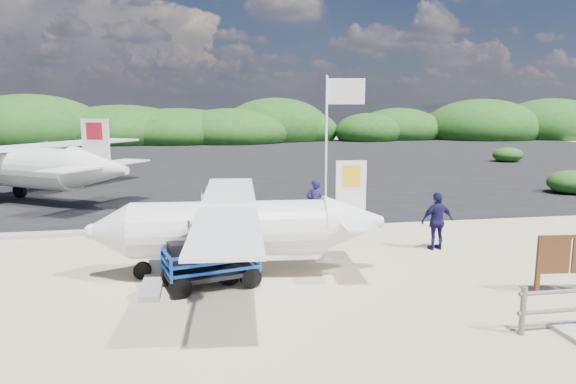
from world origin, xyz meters
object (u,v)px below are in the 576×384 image
baggage_cart (211,287)px  flagpole (325,260)px  signboard (568,293)px  crew_a (315,204)px  aircraft_large (419,160)px  crew_c (437,221)px  crew_b (232,233)px  aircraft_small (165,159)px

baggage_cart → flagpole: size_ratio=0.46×
baggage_cart → signboard: size_ratio=1.37×
crew_a → aircraft_large: (14.51, 23.27, -0.94)m
flagpole → crew_c: flagpole is taller
baggage_cart → crew_b: crew_b is taller
crew_b → aircraft_large: (17.81, 26.39, -0.74)m
aircraft_small → flagpole: bearing=105.9°
flagpole → crew_b: (-2.70, 0.85, 0.74)m
signboard → aircraft_large: aircraft_large is taller
crew_c → aircraft_small: bearing=-75.9°
crew_b → crew_c: crew_c is taller
baggage_cart → crew_b: size_ratio=1.69×
signboard → aircraft_large: 32.48m
signboard → crew_c: (-1.41, 4.22, 0.93)m
signboard → crew_a: bearing=126.8°
aircraft_large → aircraft_small: 22.27m
crew_a → signboard: bearing=126.7°
flagpole → signboard: 6.37m
signboard → crew_c: 4.54m
signboard → crew_c: size_ratio=0.98×
crew_a → crew_b: bearing=49.1°
crew_a → flagpole: bearing=87.1°
signboard → crew_b: crew_b is taller
baggage_cart → flagpole: (3.39, 1.73, 0.00)m
crew_c → aircraft_small: crew_c is taller
crew_b → signboard: bearing=147.8°
flagpole → crew_a: 4.13m
aircraft_large → crew_c: bearing=99.9°
signboard → baggage_cart: bearing=173.0°
baggage_cart → aircraft_large: (18.50, 28.97, 0.00)m
aircraft_large → aircraft_small: (-21.70, 5.00, 0.00)m
aircraft_large → aircraft_small: aircraft_large is taller
crew_b → baggage_cart: bearing=72.7°
aircraft_large → crew_a: bearing=90.9°
flagpole → crew_c: (3.79, 0.53, 0.93)m
flagpole → signboard: flagpole is taller
flagpole → aircraft_large: flagpole is taller
crew_b → crew_c: size_ratio=0.79×
signboard → aircraft_small: (-11.79, 35.92, 0.00)m
crew_b → aircraft_small: (-3.89, 31.39, -0.74)m
crew_a → crew_c: (3.19, -3.44, -0.01)m
crew_b → aircraft_small: aircraft_small is taller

